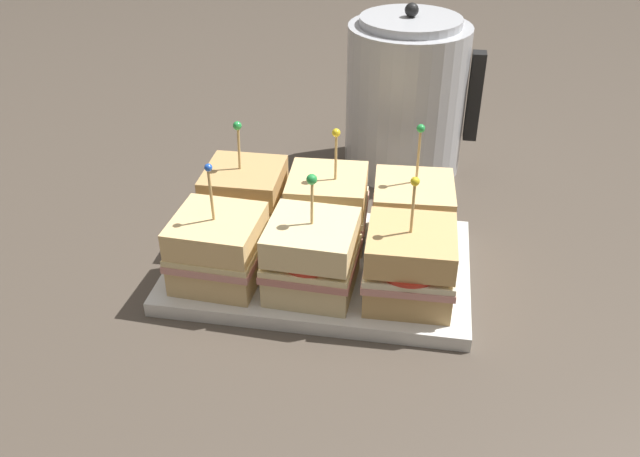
{
  "coord_description": "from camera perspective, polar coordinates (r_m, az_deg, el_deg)",
  "views": [
    {
      "loc": [
        0.11,
        -0.68,
        0.5
      ],
      "look_at": [
        0.0,
        0.0,
        0.06
      ],
      "focal_mm": 38.0,
      "sensor_mm": 36.0,
      "label": 1
    }
  ],
  "objects": [
    {
      "name": "sandwich_back_left",
      "position": [
        0.89,
        -6.32,
        2.47
      ],
      "size": [
        0.1,
        0.1,
        0.15
      ],
      "color": "tan",
      "rests_on": "serving_platter"
    },
    {
      "name": "serving_platter",
      "position": [
        0.85,
        0.0,
        -3.11
      ],
      "size": [
        0.37,
        0.24,
        0.02
      ],
      "color": "silver",
      "rests_on": "ground_plane"
    },
    {
      "name": "sandwich_front_center",
      "position": [
        0.77,
        -0.66,
        -2.41
      ],
      "size": [
        0.11,
        0.11,
        0.15
      ],
      "color": "beige",
      "rests_on": "serving_platter"
    },
    {
      "name": "kettle_steel",
      "position": [
        1.06,
        7.26,
        10.96
      ],
      "size": [
        0.2,
        0.18,
        0.26
      ],
      "color": "#B7BABF",
      "rests_on": "ground_plane"
    },
    {
      "name": "ground_plane",
      "position": [
        0.85,
        0.0,
        -3.6
      ],
      "size": [
        6.0,
        6.0,
        0.0
      ],
      "primitive_type": "plane",
      "color": "#4C4238"
    },
    {
      "name": "sandwich_front_right",
      "position": [
        0.76,
        7.56,
        -3.04
      ],
      "size": [
        0.1,
        0.1,
        0.15
      ],
      "color": "tan",
      "rests_on": "serving_platter"
    },
    {
      "name": "sandwich_back_center",
      "position": [
        0.86,
        0.67,
        1.83
      ],
      "size": [
        0.11,
        0.11,
        0.15
      ],
      "color": "#DBB77A",
      "rests_on": "serving_platter"
    },
    {
      "name": "sandwich_back_right",
      "position": [
        0.85,
        7.77,
        1.15
      ],
      "size": [
        0.11,
        0.11,
        0.16
      ],
      "color": "#DBB77A",
      "rests_on": "serving_platter"
    },
    {
      "name": "sandwich_front_left",
      "position": [
        0.8,
        -8.56,
        -1.67
      ],
      "size": [
        0.11,
        0.11,
        0.15
      ],
      "color": "#DBB77A",
      "rests_on": "serving_platter"
    }
  ]
}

